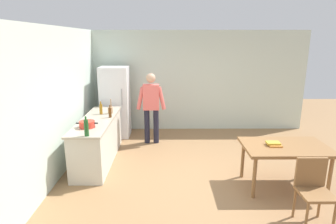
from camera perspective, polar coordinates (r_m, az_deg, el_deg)
ground_plane at (r=5.36m, az=6.18°, el=-13.08°), size 14.00×14.00×0.00m
wall_back at (r=7.82m, az=4.00°, el=6.21°), size 6.40×0.12×2.70m
wall_left at (r=5.43m, az=-22.07°, el=1.47°), size 0.12×5.60×2.70m
kitchen_counter at (r=6.04m, az=-13.88°, el=-5.49°), size 0.64×2.20×0.90m
refrigerator at (r=7.41m, az=-10.54°, el=1.99°), size 0.70×0.67×1.80m
person at (r=6.74m, az=-3.40°, el=1.66°), size 0.70×0.22×1.70m
dining_table at (r=5.17m, az=22.50°, el=-7.05°), size 1.40×0.90×0.75m
chair at (r=4.43m, az=27.17°, el=-13.21°), size 0.42×0.42×0.91m
cooking_pot at (r=5.39m, az=-15.96°, el=-2.38°), size 0.40×0.28×0.12m
utensil_jar at (r=6.27m, az=-11.50°, el=0.42°), size 0.11×0.11×0.32m
bottle_beer_brown at (r=5.95m, az=-11.58°, el=-0.08°), size 0.06×0.06×0.26m
bottle_oil_amber at (r=6.25m, az=-13.34°, el=0.62°), size 0.06×0.06×0.28m
bottle_wine_green at (r=4.90m, az=-16.10°, el=-3.04°), size 0.08×0.08×0.34m
book_stack at (r=5.07m, az=20.50°, el=-6.04°), size 0.23×0.20×0.06m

